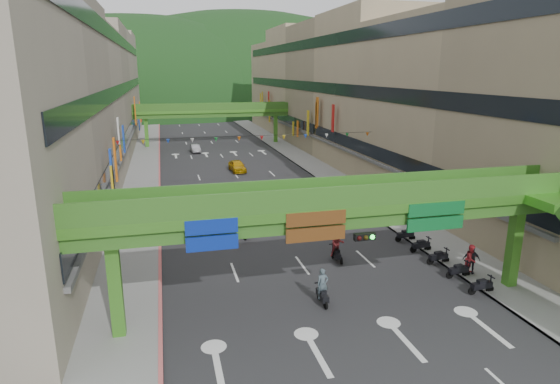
{
  "coord_description": "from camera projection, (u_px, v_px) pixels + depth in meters",
  "views": [
    {
      "loc": [
        -8.39,
        -15.39,
        12.49
      ],
      "look_at": [
        0.0,
        18.0,
        3.5
      ],
      "focal_mm": 30.0,
      "sensor_mm": 36.0,
      "label": 1
    }
  ],
  "objects": [
    {
      "name": "ground",
      "position": [
        385.0,
        378.0,
        19.57
      ],
      "size": [
        320.0,
        320.0,
        0.0
      ],
      "primitive_type": "plane",
      "color": "black",
      "rests_on": "ground"
    },
    {
      "name": "road_slab",
      "position": [
        225.0,
        161.0,
        66.49
      ],
      "size": [
        18.0,
        140.0,
        0.02
      ],
      "primitive_type": "cube",
      "color": "#28282B",
      "rests_on": "ground"
    },
    {
      "name": "sidewalk_left",
      "position": [
        145.0,
        164.0,
        63.88
      ],
      "size": [
        4.0,
        140.0,
        0.15
      ],
      "primitive_type": "cube",
      "color": "gray",
      "rests_on": "ground"
    },
    {
      "name": "sidewalk_right",
      "position": [
        299.0,
        157.0,
        69.07
      ],
      "size": [
        4.0,
        140.0,
        0.15
      ],
      "primitive_type": "cube",
      "color": "gray",
      "rests_on": "ground"
    },
    {
      "name": "curb_left",
      "position": [
        159.0,
        163.0,
        64.33
      ],
      "size": [
        0.2,
        140.0,
        0.18
      ],
      "primitive_type": "cube",
      "color": "#CC5959",
      "rests_on": "ground"
    },
    {
      "name": "curb_right",
      "position": [
        287.0,
        157.0,
        68.62
      ],
      "size": [
        0.2,
        140.0,
        0.18
      ],
      "primitive_type": "cube",
      "color": "gray",
      "rests_on": "ground"
    },
    {
      "name": "building_row_left",
      "position": [
        75.0,
        95.0,
        59.64
      ],
      "size": [
        12.8,
        95.0,
        19.0
      ],
      "color": "#9E937F",
      "rests_on": "ground"
    },
    {
      "name": "building_row_right",
      "position": [
        352.0,
        91.0,
        68.57
      ],
      "size": [
        12.8,
        95.0,
        19.0
      ],
      "color": "gray",
      "rests_on": "ground"
    },
    {
      "name": "overpass_near",
      "position": [
        359.0,
        219.0,
        23.53
      ],
      "size": [
        28.0,
        12.27,
        7.1
      ],
      "color": "#4C9E2D",
      "rests_on": "ground"
    },
    {
      "name": "overpass_far",
      "position": [
        212.0,
        113.0,
        79.21
      ],
      "size": [
        28.0,
        2.2,
        7.1
      ],
      "color": "#4C9E2D",
      "rests_on": "ground"
    },
    {
      "name": "hill_left",
      "position": [
        142.0,
        106.0,
        166.18
      ],
      "size": [
        168.0,
        140.0,
        112.0
      ],
      "primitive_type": "ellipsoid",
      "color": "#1C4419",
      "rests_on": "ground"
    },
    {
      "name": "hill_right",
      "position": [
        243.0,
        101.0,
        194.38
      ],
      "size": [
        208.0,
        176.0,
        128.0
      ],
      "primitive_type": "ellipsoid",
      "color": "#1C4419",
      "rests_on": "ground"
    },
    {
      "name": "bunting_string",
      "position": [
        250.0,
        138.0,
        46.22
      ],
      "size": [
        26.0,
        0.36,
        0.47
      ],
      "color": "black",
      "rests_on": "ground"
    },
    {
      "name": "scooter_rider_near",
      "position": [
        323.0,
        288.0,
        25.49
      ],
      "size": [
        0.64,
        1.6,
        2.09
      ],
      "color": "black",
      "rests_on": "ground"
    },
    {
      "name": "scooter_rider_mid",
      "position": [
        337.0,
        245.0,
        31.22
      ],
      "size": [
        1.04,
        1.59,
        2.23
      ],
      "color": "black",
      "rests_on": "ground"
    },
    {
      "name": "scooter_rider_left",
      "position": [
        180.0,
        221.0,
        36.37
      ],
      "size": [
        1.11,
        1.6,
        2.23
      ],
      "color": "#9F9DA6",
      "rests_on": "ground"
    },
    {
      "name": "scooter_rider_far",
      "position": [
        245.0,
        226.0,
        35.7
      ],
      "size": [
        0.84,
        1.59,
        1.91
      ],
      "color": "maroon",
      "rests_on": "ground"
    },
    {
      "name": "parked_scooter_row",
      "position": [
        438.0,
        257.0,
        30.9
      ],
      "size": [
        1.6,
        9.35,
        1.08
      ],
      "color": "black",
      "rests_on": "ground"
    },
    {
      "name": "car_silver",
      "position": [
        195.0,
        149.0,
        73.1
      ],
      "size": [
        1.52,
        3.77,
        1.22
      ],
      "primitive_type": "imported",
      "rotation": [
        0.0,
        0.0,
        0.06
      ],
      "color": "#A7A6AD",
      "rests_on": "ground"
    },
    {
      "name": "car_yellow",
      "position": [
        237.0,
        166.0,
        59.18
      ],
      "size": [
        2.0,
        4.37,
        1.45
      ],
      "primitive_type": "imported",
      "rotation": [
        0.0,
        0.0,
        0.07
      ],
      "color": "#D09B0C",
      "rests_on": "ground"
    },
    {
      "name": "pedestrian_red",
      "position": [
        471.0,
        261.0,
        29.16
      ],
      "size": [
        1.12,
        1.03,
        1.87
      ],
      "primitive_type": "imported",
      "rotation": [
        0.0,
        0.0,
        0.44
      ],
      "color": "red",
      "rests_on": "ground"
    },
    {
      "name": "pedestrian_dark",
      "position": [
        471.0,
        262.0,
        29.17
      ],
      "size": [
        1.12,
        0.84,
        1.77
      ],
      "primitive_type": "imported",
      "rotation": [
        0.0,
        0.0,
        -0.45
      ],
      "color": "#24232A",
      "rests_on": "ground"
    },
    {
      "name": "pedestrian_blue",
      "position": [
        351.0,
        188.0,
        47.34
      ],
      "size": [
        0.97,
        0.72,
        1.88
      ],
      "primitive_type": "imported",
      "rotation": [
        0.0,
        0.0,
        2.96
      ],
      "color": "#323656",
      "rests_on": "ground"
    }
  ]
}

